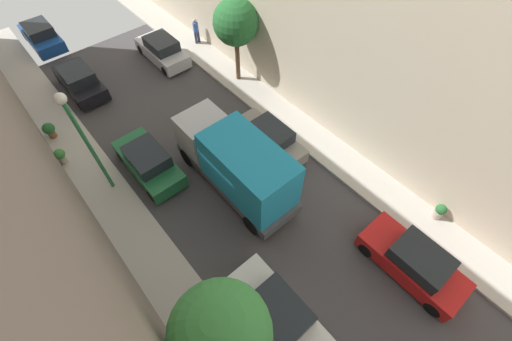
# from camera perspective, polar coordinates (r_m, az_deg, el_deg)

# --- Properties ---
(ground) EXTENTS (32.00, 32.00, 0.00)m
(ground) POSITION_cam_1_polar(r_m,az_deg,el_deg) (16.19, -3.16, -2.62)
(ground) COLOR #423F42
(sidewalk_left) EXTENTS (2.00, 44.00, 0.15)m
(sidewalk_left) POSITION_cam_1_polar(r_m,az_deg,el_deg) (15.25, -18.33, -12.50)
(sidewalk_left) COLOR #B7B2A8
(sidewalk_left) RESTS_ON ground
(sidewalk_right) EXTENTS (2.00, 44.00, 0.15)m
(sidewalk_right) POSITION_cam_1_polar(r_m,az_deg,el_deg) (18.38, 9.13, 5.97)
(sidewalk_right) COLOR #B7B2A8
(sidewalk_right) RESTS_ON ground
(parked_car_left_2) EXTENTS (1.78, 4.20, 1.57)m
(parked_car_left_2) POSITION_cam_1_polar(r_m,az_deg,el_deg) (13.02, 3.55, -23.22)
(parked_car_left_2) COLOR white
(parked_car_left_2) RESTS_ON ground
(parked_car_left_3) EXTENTS (1.78, 4.20, 1.57)m
(parked_car_left_3) POSITION_cam_1_polar(r_m,az_deg,el_deg) (16.95, -17.97, 1.39)
(parked_car_left_3) COLOR #1E6638
(parked_car_left_3) RESTS_ON ground
(parked_car_left_4) EXTENTS (1.78, 4.20, 1.57)m
(parked_car_left_4) POSITION_cam_1_polar(r_m,az_deg,el_deg) (23.09, -28.00, 13.40)
(parked_car_left_4) COLOR black
(parked_car_left_4) RESTS_ON ground
(parked_car_left_5) EXTENTS (1.78, 4.20, 1.57)m
(parked_car_left_5) POSITION_cam_1_polar(r_m,az_deg,el_deg) (28.63, -32.91, 18.81)
(parked_car_left_5) COLOR #194799
(parked_car_left_5) RESTS_ON ground
(parked_car_right_0) EXTENTS (1.78, 4.20, 1.57)m
(parked_car_right_0) POSITION_cam_1_polar(r_m,az_deg,el_deg) (14.94, 25.43, -13.98)
(parked_car_right_0) COLOR red
(parked_car_right_0) RESTS_ON ground
(parked_car_right_1) EXTENTS (1.78, 4.20, 1.57)m
(parked_car_right_1) POSITION_cam_1_polar(r_m,az_deg,el_deg) (17.09, 2.10, 5.35)
(parked_car_right_1) COLOR gray
(parked_car_right_1) RESTS_ON ground
(parked_car_right_2) EXTENTS (1.78, 4.20, 1.57)m
(parked_car_right_2) POSITION_cam_1_polar(r_m,az_deg,el_deg) (23.92, -15.78, 19.23)
(parked_car_right_2) COLOR silver
(parked_car_right_2) RESTS_ON ground
(delivery_truck) EXTENTS (2.26, 6.60, 3.38)m
(delivery_truck) POSITION_cam_1_polar(r_m,az_deg,el_deg) (14.72, -3.32, 1.16)
(delivery_truck) COLOR #4C4C51
(delivery_truck) RESTS_ON ground
(pedestrian) EXTENTS (0.40, 0.36, 1.72)m
(pedestrian) POSITION_cam_1_polar(r_m,az_deg,el_deg) (24.82, -10.24, 22.63)
(pedestrian) COLOR #2D334C
(pedestrian) RESTS_ON sidewalk_right
(street_tree_0) EXTENTS (2.73, 2.73, 5.32)m
(street_tree_0) POSITION_cam_1_polar(r_m,az_deg,el_deg) (9.48, -6.17, -25.96)
(street_tree_0) COLOR brown
(street_tree_0) RESTS_ON sidewalk_left
(street_tree_1) EXTENTS (2.53, 2.53, 4.93)m
(street_tree_1) POSITION_cam_1_polar(r_m,az_deg,el_deg) (19.73, -3.50, 23.98)
(street_tree_1) COLOR brown
(street_tree_1) RESTS_ON sidewalk_right
(potted_plant_0) EXTENTS (0.46, 0.46, 0.85)m
(potted_plant_0) POSITION_cam_1_polar(r_m,az_deg,el_deg) (16.79, 28.96, -6.14)
(potted_plant_0) COLOR #B2A899
(potted_plant_0) RESTS_ON sidewalk_right
(potted_plant_1) EXTENTS (0.52, 0.52, 0.88)m
(potted_plant_1) POSITION_cam_1_polar(r_m,az_deg,el_deg) (19.13, -30.54, 2.23)
(potted_plant_1) COLOR #B2A899
(potted_plant_1) RESTS_ON sidewalk_left
(potted_plant_2) EXTENTS (0.61, 0.61, 0.91)m
(potted_plant_2) POSITION_cam_1_polar(r_m,az_deg,el_deg) (20.73, -31.96, 5.98)
(potted_plant_2) COLOR brown
(potted_plant_2) RESTS_ON sidewalk_left
(lamp_post) EXTENTS (0.44, 0.44, 5.62)m
(lamp_post) POSITION_cam_1_polar(r_m,az_deg,el_deg) (14.82, -27.85, 5.81)
(lamp_post) COLOR #26723F
(lamp_post) RESTS_ON sidewalk_left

